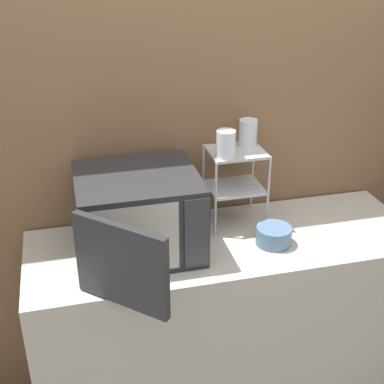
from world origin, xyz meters
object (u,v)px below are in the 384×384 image
object	(u,v)px
bowl	(274,236)
glass_front_left	(226,144)
glass_back_right	(248,133)
dish_rack	(235,172)
microwave	(138,215)

from	to	relation	value
bowl	glass_front_left	bearing A→B (deg)	136.74
glass_front_left	glass_back_right	xyz separation A→B (m)	(0.13, 0.11, 0.00)
glass_front_left	bowl	distance (m)	0.44
dish_rack	glass_back_right	distance (m)	0.18
glass_back_right	dish_rack	bearing A→B (deg)	-144.27
dish_rack	bowl	distance (m)	0.32
dish_rack	glass_back_right	xyz separation A→B (m)	(0.07, 0.05, 0.16)
glass_front_left	microwave	bearing A→B (deg)	-168.47
dish_rack	glass_front_left	bearing A→B (deg)	-139.13
glass_front_left	glass_back_right	size ratio (longest dim) A/B	1.00
microwave	bowl	world-z (taller)	microwave
glass_back_right	bowl	xyz separation A→B (m)	(0.04, -0.27, -0.37)
bowl	microwave	bearing A→B (deg)	171.60
glass_front_left	bowl	bearing A→B (deg)	-43.26
microwave	bowl	xyz separation A→B (m)	(0.56, -0.08, -0.13)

